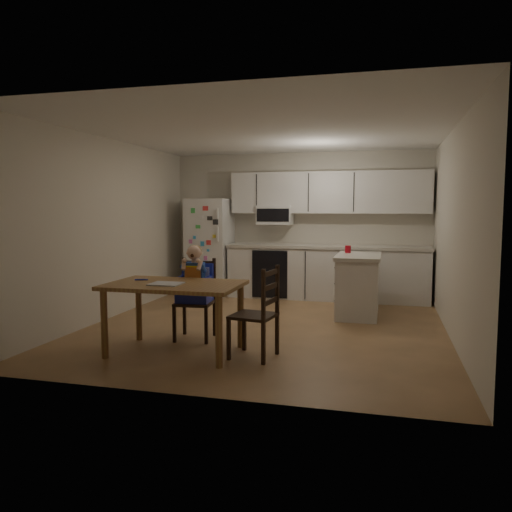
{
  "coord_description": "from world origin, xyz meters",
  "views": [
    {
      "loc": [
        1.48,
        -6.21,
        1.54
      ],
      "look_at": [
        0.07,
        -0.79,
        1.0
      ],
      "focal_mm": 35.0,
      "sensor_mm": 36.0,
      "label": 1
    }
  ],
  "objects_px": {
    "red_cup": "(348,249)",
    "chair_booster": "(196,282)",
    "dining_table": "(175,293)",
    "kitchen_island": "(358,285)",
    "chair_side": "(262,307)",
    "refrigerator": "(210,247)"
  },
  "relations": [
    {
      "from": "dining_table",
      "to": "chair_booster",
      "type": "relative_size",
      "value": 1.26
    },
    {
      "from": "refrigerator",
      "to": "chair_booster",
      "type": "xyz_separation_m",
      "value": [
        0.88,
        -2.92,
        -0.18
      ]
    },
    {
      "from": "chair_side",
      "to": "chair_booster",
      "type": "bearing_deg",
      "value": -112.86
    },
    {
      "from": "refrigerator",
      "to": "dining_table",
      "type": "xyz_separation_m",
      "value": [
        0.88,
        -3.54,
        -0.2
      ]
    },
    {
      "from": "kitchen_island",
      "to": "red_cup",
      "type": "relative_size",
      "value": 10.84
    },
    {
      "from": "refrigerator",
      "to": "chair_side",
      "type": "relative_size",
      "value": 1.79
    },
    {
      "from": "dining_table",
      "to": "chair_booster",
      "type": "bearing_deg",
      "value": 90.37
    },
    {
      "from": "kitchen_island",
      "to": "dining_table",
      "type": "distance_m",
      "value": 3.02
    },
    {
      "from": "kitchen_island",
      "to": "red_cup",
      "type": "distance_m",
      "value": 0.57
    },
    {
      "from": "refrigerator",
      "to": "kitchen_island",
      "type": "relative_size",
      "value": 1.44
    },
    {
      "from": "dining_table",
      "to": "chair_side",
      "type": "distance_m",
      "value": 0.95
    },
    {
      "from": "red_cup",
      "to": "chair_booster",
      "type": "xyz_separation_m",
      "value": [
        -1.61,
        -2.05,
        -0.26
      ]
    },
    {
      "from": "refrigerator",
      "to": "chair_booster",
      "type": "distance_m",
      "value": 3.05
    },
    {
      "from": "refrigerator",
      "to": "chair_side",
      "type": "distance_m",
      "value": 3.96
    },
    {
      "from": "kitchen_island",
      "to": "refrigerator",
      "type": "bearing_deg",
      "value": 157.43
    },
    {
      "from": "kitchen_island",
      "to": "chair_side",
      "type": "xyz_separation_m",
      "value": [
        -0.84,
        -2.39,
        0.1
      ]
    },
    {
      "from": "kitchen_island",
      "to": "chair_booster",
      "type": "distance_m",
      "value": 2.55
    },
    {
      "from": "red_cup",
      "to": "dining_table",
      "type": "bearing_deg",
      "value": -121.11
    },
    {
      "from": "kitchen_island",
      "to": "chair_side",
      "type": "bearing_deg",
      "value": -109.3
    },
    {
      "from": "kitchen_island",
      "to": "chair_side",
      "type": "distance_m",
      "value": 2.54
    },
    {
      "from": "kitchen_island",
      "to": "dining_table",
      "type": "height_order",
      "value": "kitchen_island"
    },
    {
      "from": "dining_table",
      "to": "chair_booster",
      "type": "height_order",
      "value": "chair_booster"
    }
  ]
}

